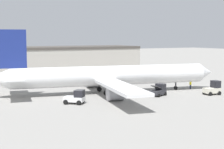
{
  "coord_description": "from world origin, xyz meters",
  "views": [
    {
      "loc": [
        -30.13,
        -55.18,
        10.36
      ],
      "look_at": [
        0.0,
        0.0,
        3.44
      ],
      "focal_mm": 55.0,
      "sensor_mm": 36.0,
      "label": 1
    }
  ],
  "objects": [
    {
      "name": "ground_plane",
      "position": [
        0.0,
        0.0,
        0.0
      ],
      "size": [
        400.0,
        400.0,
        0.0
      ],
      "primitive_type": "plane",
      "color": "gray"
    },
    {
      "name": "airplane",
      "position": [
        -1.04,
        0.21,
        3.19
      ],
      "size": [
        43.16,
        37.51,
        11.59
      ],
      "rotation": [
        0.0,
        0.0,
        -0.2
      ],
      "color": "silver",
      "rests_on": "ground_plane"
    },
    {
      "name": "ground_crew_worker",
      "position": [
        15.99,
        -3.34,
        0.95
      ],
      "size": [
        0.39,
        0.39,
        1.79
      ],
      "rotation": [
        0.0,
        0.0,
        0.08
      ],
      "color": "#1E2338",
      "rests_on": "ground_plane"
    },
    {
      "name": "baggage_tug",
      "position": [
        15.06,
        -10.4,
        1.12
      ],
      "size": [
        3.01,
        2.25,
        2.51
      ],
      "rotation": [
        0.0,
        0.0,
        -0.11
      ],
      "color": "beige",
      "rests_on": "ground_plane"
    },
    {
      "name": "belt_loader_truck",
      "position": [
        5.82,
        -6.61,
        0.99
      ],
      "size": [
        3.48,
        2.83,
        2.1
      ],
      "rotation": [
        0.0,
        0.0,
        0.37
      ],
      "color": "#2D2D33",
      "rests_on": "ground_plane"
    },
    {
      "name": "pushback_tug",
      "position": [
        -9.93,
        -6.49,
        1.01
      ],
      "size": [
        3.53,
        3.47,
        2.19
      ],
      "rotation": [
        0.0,
        0.0,
        -0.73
      ],
      "color": "silver",
      "rests_on": "ground_plane"
    }
  ]
}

